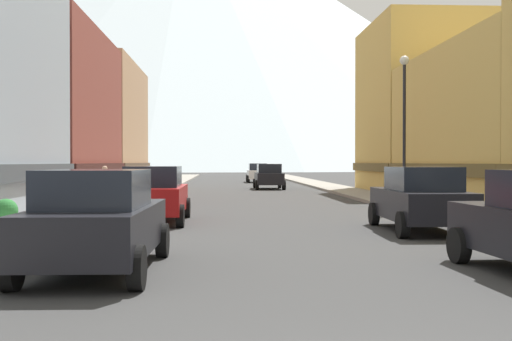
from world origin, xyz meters
name	(u,v)px	position (x,y,z in m)	size (l,w,h in m)	color
sidewalk_left	(149,192)	(-6.25, 35.00, 0.07)	(2.50, 100.00, 0.15)	gray
sidewalk_right	(348,191)	(6.25, 35.00, 0.07)	(2.50, 100.00, 0.15)	gray
storefront_left_2	(21,119)	(-11.35, 26.65, 3.98)	(7.99, 11.93, 8.26)	brown
storefront_left_3	(70,129)	(-11.99, 39.11, 4.13)	(9.29, 12.42, 8.57)	tan
storefront_right_3	(440,111)	(11.83, 34.33, 5.08)	(8.96, 9.22, 10.51)	#D8B259
car_left_0	(98,220)	(-3.80, 6.87, 0.90)	(2.13, 4.43, 1.78)	black
car_left_1	(154,194)	(-3.80, 15.83, 0.90)	(2.06, 4.40, 1.78)	#9E1111
car_right_1	(421,199)	(3.80, 12.89, 0.90)	(2.16, 4.44, 1.78)	black
car_driving_0	(269,176)	(1.60, 40.22, 0.90)	(2.06, 4.40, 1.78)	black
car_driving_1	(258,173)	(1.60, 54.66, 0.90)	(2.06, 4.40, 1.78)	silver
potted_plant_0	(6,214)	(-7.00, 11.69, 0.62)	(0.59, 0.59, 0.85)	#4C4C51
pedestrian_0	(105,188)	(-6.25, 20.65, 0.89)	(0.36, 0.36, 1.61)	brown
streetlamp_right	(404,108)	(5.35, 19.77, 3.99)	(0.36, 0.36, 5.86)	black
mountain_backdrop	(189,36)	(-15.84, 260.00, 54.56)	(301.28, 301.28, 109.11)	silver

